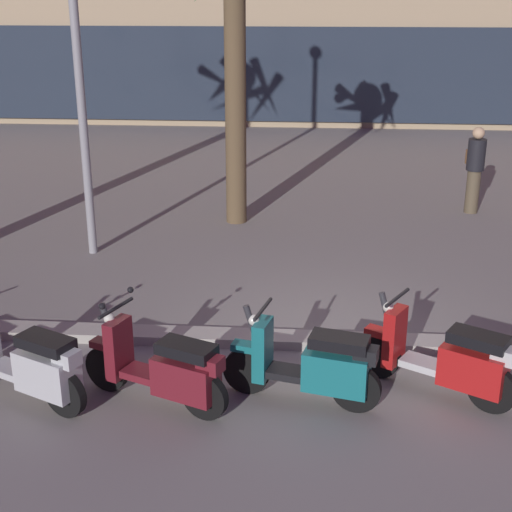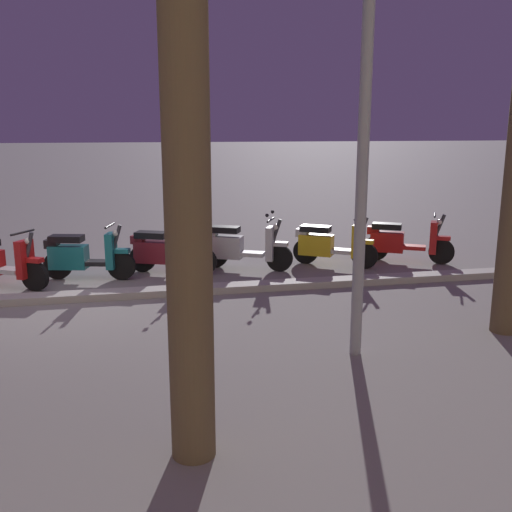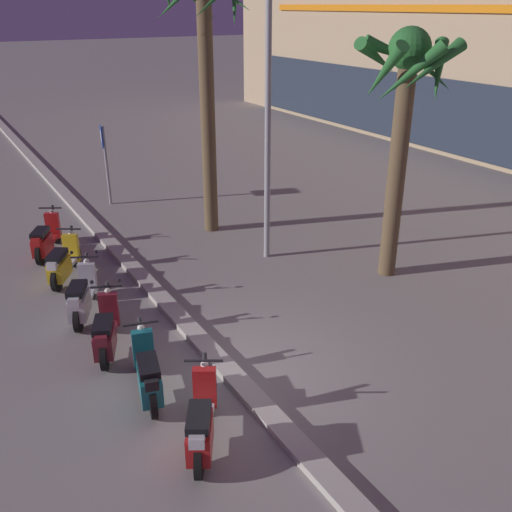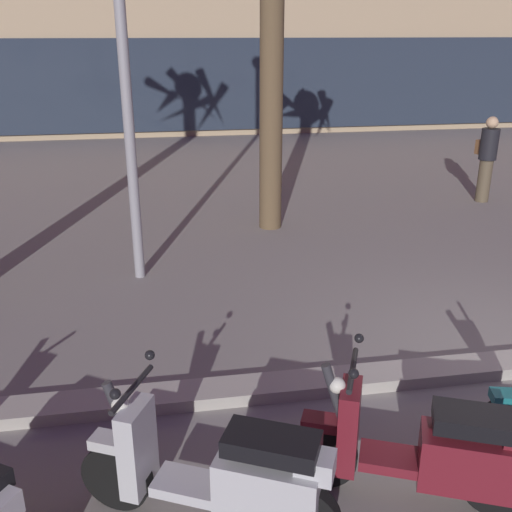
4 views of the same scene
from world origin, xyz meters
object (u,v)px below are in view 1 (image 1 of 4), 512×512
Objects in this scene: scooter_silver_lead_nearest at (27,364)px; scooter_teal_far_back at (313,366)px; scooter_maroon_last_in_row at (164,369)px; scooter_red_second_in_line at (448,360)px; pedestrian_window_shopping at (475,168)px; palm_tree_mid_walkway at (235,0)px.

scooter_silver_lead_nearest is 3.01m from scooter_teal_far_back.
scooter_maroon_last_in_row is 3.01m from scooter_red_second_in_line.
scooter_red_second_in_line is 0.97× the size of pedestrian_window_shopping.
scooter_teal_far_back is 1.45m from scooter_red_second_in_line.
scooter_red_second_in_line is 7.22m from pedestrian_window_shopping.
scooter_silver_lead_nearest is at bearing -174.33° from scooter_red_second_in_line.
palm_tree_mid_walkway is at bearing 76.56° from scooter_silver_lead_nearest.
palm_tree_mid_walkway is at bearing 89.01° from scooter_maroon_last_in_row.
palm_tree_mid_walkway is (-1.44, 6.33, 3.50)m from scooter_teal_far_back.
palm_tree_mid_walkway is (-2.87, 6.10, 3.49)m from scooter_red_second_in_line.
scooter_silver_lead_nearest is at bearing -176.04° from scooter_teal_far_back.
scooter_maroon_last_in_row reaches higher than scooter_teal_far_back.
scooter_silver_lead_nearest reaches higher than scooter_teal_far_back.
scooter_silver_lead_nearest is 7.58m from palm_tree_mid_walkway.
scooter_teal_far_back is at bearing 6.49° from scooter_maroon_last_in_row.
scooter_silver_lead_nearest is at bearing -129.16° from pedestrian_window_shopping.
scooter_maroon_last_in_row is at bearing 1.24° from scooter_silver_lead_nearest.
scooter_maroon_last_in_row is 0.99× the size of pedestrian_window_shopping.
scooter_teal_far_back is at bearing -170.78° from scooter_red_second_in_line.
scooter_red_second_in_line is at bearing 7.80° from scooter_maroon_last_in_row.
scooter_red_second_in_line is (2.98, 0.41, 0.01)m from scooter_maroon_last_in_row.
scooter_silver_lead_nearest is 1.01× the size of scooter_teal_far_back.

